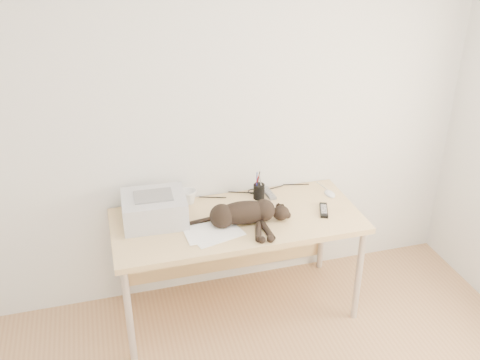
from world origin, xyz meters
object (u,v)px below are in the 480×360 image
object	(u,v)px
pen_cup	(259,191)
printer	(154,209)
mug	(189,197)
mouse	(330,192)
desk	(234,229)
cat	(242,214)

from	to	relation	value
pen_cup	printer	bearing A→B (deg)	-171.65
mug	pen_cup	distance (m)	0.48
pen_cup	mouse	world-z (taller)	pen_cup
desk	pen_cup	xyz separation A→B (m)	(0.21, 0.13, 0.19)
mouse	desk	bearing A→B (deg)	178.29
mouse	pen_cup	bearing A→B (deg)	164.68
cat	mug	size ratio (longest dim) A/B	6.62
printer	pen_cup	world-z (taller)	pen_cup
cat	mug	distance (m)	0.44
desk	printer	world-z (taller)	printer
mug	cat	bearing A→B (deg)	-52.67
mouse	mug	bearing A→B (deg)	165.81
desk	printer	xyz separation A→B (m)	(-0.51, 0.03, 0.22)
printer	pen_cup	bearing A→B (deg)	8.35
cat	pen_cup	bearing A→B (deg)	60.21
printer	mug	world-z (taller)	printer
desk	cat	bearing A→B (deg)	-87.02
desk	mouse	xyz separation A→B (m)	(0.70, 0.05, 0.15)
mug	mouse	world-z (taller)	mug
pen_cup	mouse	distance (m)	0.50
printer	mug	size ratio (longest dim) A/B	3.90
printer	cat	bearing A→B (deg)	-19.29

